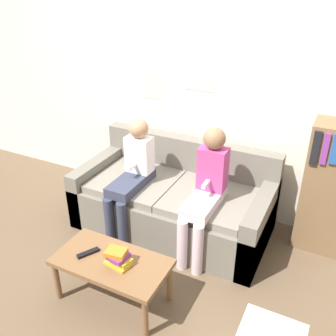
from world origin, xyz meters
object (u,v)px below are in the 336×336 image
Objects in this scene: person_right at (206,188)px; bookshelf at (331,189)px; tv_remote at (88,253)px; person_left at (132,172)px; coffee_table at (112,265)px; couch at (174,202)px.

bookshelf is (0.94, 0.54, -0.04)m from person_right.
person_right is at bearing 86.15° from tv_remote.
person_left is 0.92m from tv_remote.
tv_remote is at bearing -173.92° from coffee_table.
bookshelf is at bearing 14.19° from couch.
coffee_table is at bearing -133.61° from bookshelf.
bookshelf reaches higher than tv_remote.
couch reaches higher than tv_remote.
couch reaches higher than coffee_table.
person_left reaches higher than couch.
coffee_table is 1.00m from person_right.
person_left reaches higher than tv_remote.
tv_remote is (-0.59, -0.88, -0.25)m from person_right.
person_left is at bearing -179.49° from person_right.
couch is at bearing 31.73° from person_left.
person_right is 6.79× the size of tv_remote.
coffee_table is 0.96m from person_left.
person_left is (-0.33, -0.21, 0.34)m from couch.
coffee_table is at bearing -114.54° from person_right.
couch is at bearing -165.81° from bookshelf.
couch is 1.41m from bookshelf.
couch is 1.60× the size of person_right.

